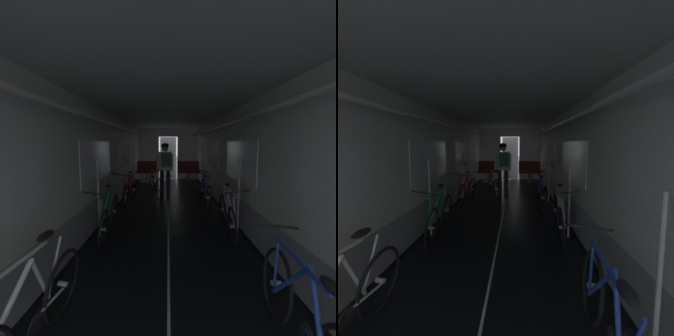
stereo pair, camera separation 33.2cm
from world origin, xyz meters
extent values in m
plane|color=black|center=(0.00, 0.00, 0.00)|extent=(60.00, 60.00, 0.00)
cube|color=black|center=(-1.41, 3.25, 0.00)|extent=(0.08, 11.50, 0.01)
cube|color=black|center=(1.41, 3.25, 0.00)|extent=(0.08, 11.50, 0.01)
cube|color=beige|center=(0.00, 3.25, 0.00)|extent=(0.03, 11.27, 0.00)
cube|color=#9EA0A5|center=(-1.51, 3.25, 0.30)|extent=(0.12, 11.50, 0.60)
cube|color=white|center=(-1.51, 3.25, 1.53)|extent=(0.12, 11.50, 1.85)
cube|color=white|center=(-1.45, 2.67, 1.35)|extent=(0.02, 1.90, 0.80)
cube|color=white|center=(-1.45, 5.55, 1.35)|extent=(0.02, 1.90, 0.80)
cube|color=white|center=(-1.45, 8.42, 1.35)|extent=(0.02, 1.90, 0.80)
cube|color=yellow|center=(-1.45, 2.75, 1.35)|extent=(0.01, 0.20, 0.28)
cylinder|color=white|center=(-1.17, 3.25, 2.10)|extent=(0.07, 11.04, 0.07)
cylinder|color=#B7BABF|center=(-1.27, 2.10, 0.70)|extent=(0.04, 0.04, 1.40)
cylinder|color=#B7BABF|center=(-1.27, 4.70, 0.70)|extent=(0.04, 0.04, 1.40)
cube|color=#9EA0A5|center=(1.51, 3.25, 0.30)|extent=(0.12, 11.50, 0.60)
cube|color=white|center=(1.51, 3.25, 1.53)|extent=(0.12, 11.50, 1.85)
cube|color=white|center=(1.45, -0.20, 1.35)|extent=(0.02, 1.90, 0.80)
cube|color=white|center=(1.45, 2.67, 1.35)|extent=(0.02, 1.90, 0.80)
cube|color=white|center=(1.45, 5.55, 1.35)|extent=(0.02, 1.90, 0.80)
cube|color=white|center=(1.45, 8.42, 1.35)|extent=(0.02, 1.90, 0.80)
cube|color=yellow|center=(1.45, 2.95, 1.35)|extent=(0.01, 0.20, 0.28)
cylinder|color=white|center=(1.17, 3.25, 2.10)|extent=(0.07, 11.04, 0.07)
cylinder|color=#B7BABF|center=(1.27, -0.50, 0.70)|extent=(0.04, 0.04, 1.40)
cylinder|color=#B7BABF|center=(1.27, 2.10, 0.70)|extent=(0.04, 0.04, 1.40)
cylinder|color=#B7BABF|center=(1.27, 4.70, 0.70)|extent=(0.04, 0.04, 1.40)
cube|color=white|center=(-0.95, 9.06, 1.23)|extent=(1.00, 0.12, 2.45)
cube|color=white|center=(0.95, 9.06, 1.23)|extent=(1.00, 0.12, 2.45)
cube|color=white|center=(0.00, 9.06, 2.25)|extent=(0.90, 0.12, 0.40)
cube|color=#4C4F54|center=(0.00, 9.76, 1.03)|extent=(0.81, 0.04, 2.05)
cube|color=silver|center=(0.00, 3.25, 2.51)|extent=(3.14, 11.62, 0.12)
cylinder|color=gray|center=(-0.90, 8.00, 0.22)|extent=(0.12, 0.12, 0.44)
cube|color=maroon|center=(-0.90, 8.00, 0.49)|extent=(0.96, 0.44, 0.10)
cube|color=maroon|center=(-0.90, 8.19, 0.74)|extent=(0.96, 0.08, 0.40)
torus|color=gray|center=(-1.33, 8.22, 0.94)|extent=(0.14, 0.14, 0.02)
cylinder|color=gray|center=(0.90, 8.00, 0.22)|extent=(0.12, 0.12, 0.44)
cube|color=maroon|center=(0.90, 8.00, 0.49)|extent=(0.96, 0.44, 0.10)
cube|color=maroon|center=(0.90, 8.19, 0.74)|extent=(0.96, 0.08, 0.40)
torus|color=gray|center=(0.47, 8.22, 0.94)|extent=(0.14, 0.14, 0.02)
torus|color=black|center=(1.06, 0.14, 0.33)|extent=(0.14, 0.68, 0.67)
cylinder|color=#B2B2B7|center=(1.06, 0.14, 0.33)|extent=(0.10, 0.06, 0.06)
cylinder|color=#2342B7|center=(1.01, -0.17, 0.55)|extent=(0.05, 0.54, 0.56)
cylinder|color=#2342B7|center=(0.98, -0.58, 0.55)|extent=(0.10, 0.34, 0.55)
cylinder|color=#2342B7|center=(0.98, -0.32, 0.82)|extent=(0.10, 0.82, 0.04)
cylinder|color=#2342B7|center=(1.04, 0.11, 0.58)|extent=(0.07, 0.09, 0.49)
ellipsoid|color=black|center=(0.94, -0.75, 0.88)|extent=(0.11, 0.25, 0.07)
cylinder|color=black|center=(1.01, 0.14, 0.92)|extent=(0.44, 0.06, 0.06)
torus|color=black|center=(-1.04, 0.13, 0.33)|extent=(0.15, 0.67, 0.67)
cylinder|color=#B2B2B7|center=(-1.04, 0.13, 0.33)|extent=(0.10, 0.05, 0.06)
cylinder|color=silver|center=(-1.08, -0.16, 0.55)|extent=(0.09, 0.35, 0.55)
cylinder|color=silver|center=(-1.07, 0.06, 0.57)|extent=(0.09, 0.16, 0.49)
cylinder|color=silver|center=(-1.05, -0.09, 0.31)|extent=(0.04, 0.45, 0.07)
cylinder|color=black|center=(-1.05, -0.32, 0.29)|extent=(0.04, 0.17, 0.17)
ellipsoid|color=black|center=(-1.11, 0.02, 0.87)|extent=(0.11, 0.24, 0.07)
torus|color=black|center=(1.15, 2.73, 0.33)|extent=(0.16, 0.68, 0.67)
cylinder|color=#B2B2B7|center=(1.15, 2.73, 0.33)|extent=(0.10, 0.06, 0.06)
torus|color=black|center=(1.07, 1.71, 0.33)|extent=(0.16, 0.68, 0.67)
cylinder|color=#B2B2B7|center=(1.07, 1.71, 0.33)|extent=(0.10, 0.06, 0.06)
cylinder|color=#ADAFB5|center=(1.12, 2.02, 0.55)|extent=(0.06, 0.54, 0.56)
cylinder|color=#ADAFB5|center=(1.15, 2.43, 0.55)|extent=(0.12, 0.34, 0.55)
cylinder|color=#ADAFB5|center=(1.16, 2.17, 0.82)|extent=(0.10, 0.82, 0.04)
cylinder|color=#ADAFB5|center=(1.17, 2.66, 0.57)|extent=(0.07, 0.17, 0.49)
cylinder|color=#ADAFB5|center=(1.13, 2.50, 0.31)|extent=(0.07, 0.45, 0.07)
cylinder|color=#ADAFB5|center=(1.10, 1.74, 0.57)|extent=(0.09, 0.09, 0.49)
cylinder|color=black|center=(1.11, 2.28, 0.29)|extent=(0.04, 0.17, 0.17)
ellipsoid|color=black|center=(1.20, 2.60, 0.88)|extent=(0.11, 0.25, 0.07)
cylinder|color=black|center=(1.13, 1.72, 0.91)|extent=(0.44, 0.06, 0.07)
torus|color=black|center=(1.02, 3.74, 0.33)|extent=(0.12, 0.67, 0.67)
cylinder|color=#B2B2B7|center=(1.02, 3.74, 0.33)|extent=(0.10, 0.05, 0.06)
torus|color=black|center=(1.02, 4.76, 0.33)|extent=(0.12, 0.67, 0.67)
cylinder|color=#B2B2B7|center=(1.02, 4.76, 0.33)|extent=(0.10, 0.05, 0.06)
cylinder|color=purple|center=(0.99, 4.45, 0.55)|extent=(0.11, 0.54, 0.56)
cylinder|color=purple|center=(0.99, 4.04, 0.55)|extent=(0.10, 0.34, 0.55)
cylinder|color=purple|center=(0.96, 4.29, 0.81)|extent=(0.04, 0.82, 0.04)
cylinder|color=purple|center=(0.99, 3.81, 0.57)|extent=(0.08, 0.16, 0.49)
cylinder|color=purple|center=(1.02, 3.97, 0.31)|extent=(0.03, 0.45, 0.07)
cylinder|color=purple|center=(0.99, 4.73, 0.57)|extent=(0.09, 0.09, 0.49)
cylinder|color=black|center=(1.03, 4.19, 0.29)|extent=(0.03, 0.17, 0.17)
ellipsoid|color=black|center=(0.95, 3.86, 0.87)|extent=(0.10, 0.24, 0.07)
cylinder|color=black|center=(0.95, 4.75, 0.91)|extent=(0.44, 0.02, 0.08)
torus|color=black|center=(-1.12, 2.60, 0.33)|extent=(0.17, 0.68, 0.67)
cylinder|color=#B2B2B7|center=(-1.12, 2.60, 0.33)|extent=(0.10, 0.06, 0.06)
torus|color=black|center=(-1.06, 1.58, 0.33)|extent=(0.17, 0.68, 0.67)
cylinder|color=#B2B2B7|center=(-1.06, 1.58, 0.33)|extent=(0.10, 0.06, 0.06)
cylinder|color=#1E8438|center=(-1.11, 1.89, 0.55)|extent=(0.08, 0.54, 0.56)
cylinder|color=#1E8438|center=(-1.13, 2.30, 0.55)|extent=(0.13, 0.34, 0.55)
cylinder|color=#1E8438|center=(-1.15, 2.04, 0.81)|extent=(0.09, 0.82, 0.04)
cylinder|color=#1E8438|center=(-1.15, 2.52, 0.57)|extent=(0.08, 0.17, 0.49)
cylinder|color=#1E8438|center=(-1.11, 2.37, 0.31)|extent=(0.06, 0.45, 0.07)
cylinder|color=#1E8438|center=(-1.09, 1.61, 0.57)|extent=(0.10, 0.09, 0.49)
cylinder|color=black|center=(-1.09, 2.15, 0.29)|extent=(0.05, 0.17, 0.17)
ellipsoid|color=black|center=(-1.19, 2.47, 0.87)|extent=(0.11, 0.25, 0.07)
cylinder|color=black|center=(-1.14, 1.58, 0.91)|extent=(0.44, 0.05, 0.08)
torus|color=black|center=(-1.04, 4.84, 0.33)|extent=(0.17, 0.68, 0.67)
cylinder|color=#B2B2B7|center=(-1.04, 4.84, 0.33)|extent=(0.10, 0.06, 0.06)
torus|color=black|center=(-1.11, 3.82, 0.33)|extent=(0.17, 0.68, 0.67)
cylinder|color=#B2B2B7|center=(-1.11, 3.82, 0.33)|extent=(0.10, 0.06, 0.06)
cylinder|color=red|center=(-1.12, 4.14, 0.55)|extent=(0.15, 0.54, 0.56)
cylinder|color=red|center=(-1.09, 4.55, 0.55)|extent=(0.09, 0.35, 0.55)
cylinder|color=red|center=(-1.15, 4.30, 0.81)|extent=(0.09, 0.82, 0.04)
cylinder|color=red|center=(-1.08, 4.77, 0.57)|extent=(0.10, 0.16, 0.49)
cylinder|color=red|center=(-1.05, 4.61, 0.31)|extent=(0.05, 0.45, 0.07)
cylinder|color=red|center=(-1.14, 3.85, 0.57)|extent=(0.09, 0.09, 0.49)
cylinder|color=black|center=(-1.07, 4.39, 0.29)|extent=(0.05, 0.17, 0.17)
ellipsoid|color=black|center=(-1.13, 4.73, 0.87)|extent=(0.11, 0.25, 0.07)
cylinder|color=black|center=(-1.19, 3.84, 0.91)|extent=(0.44, 0.05, 0.09)
cylinder|color=#2D2D33|center=(-0.20, 5.08, 0.45)|extent=(0.13, 0.13, 0.90)
cylinder|color=#2D2D33|center=(0.00, 5.13, 0.45)|extent=(0.13, 0.13, 0.90)
cube|color=silver|center=(-0.10, 5.11, 1.18)|extent=(0.40, 0.30, 0.56)
cylinder|color=silver|center=(-0.32, 5.07, 1.13)|extent=(0.13, 0.21, 0.53)
cylinder|color=silver|center=(0.11, 5.18, 1.13)|extent=(0.13, 0.21, 0.53)
sphere|color=#9E7051|center=(-0.10, 5.11, 1.58)|extent=(0.21, 0.21, 0.21)
ellipsoid|color=black|center=(-0.10, 5.11, 1.65)|extent=(0.30, 0.33, 0.16)
cube|color=#3D703D|center=(-0.06, 4.94, 1.22)|extent=(0.31, 0.22, 0.40)
torus|color=black|center=(-0.28, 4.87, 0.33)|extent=(0.22, 0.66, 0.67)
cylinder|color=#B2B2B7|center=(-0.28, 4.87, 0.33)|extent=(0.10, 0.07, 0.05)
torus|color=black|center=(-0.56, 5.85, 0.33)|extent=(0.22, 0.66, 0.67)
cylinder|color=#B2B2B7|center=(-0.56, 5.85, 0.33)|extent=(0.10, 0.07, 0.05)
cylinder|color=orange|center=(-0.48, 5.55, 0.55)|extent=(0.19, 0.53, 0.56)
cylinder|color=orange|center=(-0.36, 5.15, 0.55)|extent=(0.13, 0.34, 0.55)
cylinder|color=orange|center=(-0.43, 5.40, 0.82)|extent=(0.25, 0.80, 0.03)
cylinder|color=orange|center=(-0.30, 4.93, 0.58)|extent=(0.07, 0.16, 0.49)
cylinder|color=orange|center=(-0.35, 5.08, 0.31)|extent=(0.15, 0.44, 0.07)
cylinder|color=orange|center=(-0.55, 5.82, 0.58)|extent=(0.05, 0.09, 0.49)
cylinder|color=black|center=(-0.41, 5.30, 0.29)|extent=(0.06, 0.17, 0.17)
ellipsoid|color=black|center=(-0.32, 4.98, 0.88)|extent=(0.15, 0.26, 0.06)
cylinder|color=black|center=(-0.56, 5.84, 0.92)|extent=(0.43, 0.14, 0.02)
camera|label=1|loc=(-0.01, -1.98, 1.70)|focal=24.50mm
camera|label=2|loc=(0.32, -1.97, 1.70)|focal=24.50mm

